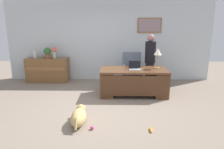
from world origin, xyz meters
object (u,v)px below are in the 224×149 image
Objects in this scene: desk_lamp at (158,53)px; dog_lying at (79,116)px; person_standing at (150,61)px; vase_with_flowers at (54,51)px; armchair at (132,70)px; dog_toy_bone at (151,130)px; desk at (134,81)px; potted_plant at (47,52)px; vase_empty at (35,55)px; credenza at (48,70)px; laptop at (135,67)px; dog_toy_ball at (92,128)px.

dog_lying is at bearing -135.57° from desk_lamp.
person_standing reaches higher than vase_with_flowers.
dog_toy_bone is (0.15, -3.02, -0.45)m from armchair.
desk is 3.16m from potted_plant.
desk_lamp is 3.44m from vase_with_flowers.
vase_empty is (-3.88, 1.19, -0.25)m from desk_lamp.
potted_plant is at bearing 0.00° from vase_empty.
person_standing is (3.37, -0.64, 0.45)m from credenza.
potted_plant is at bearing 154.89° from laptop.
potted_plant is at bearing 160.97° from desk_lamp.
desk is 4.92× the size of vase_with_flowers.
desk_lamp is at bearing 44.43° from dog_lying.
dog_lying is (-1.25, -1.73, -0.25)m from desk.
dog_lying is at bearing -57.12° from vase_empty.
laptop is at bearing 53.81° from dog_lying.
credenza is at bearing 173.52° from armchair.
person_standing is 0.65m from desk_lamp.
vase_with_flowers is (-2.57, 1.33, 0.64)m from desk.
credenza is 1.34× the size of armchair.
vase_with_flowers reaches higher than credenza.
desk is at bearing -25.41° from potted_plant.
desk reaches higher than dog_toy_bone.
credenza is 3.45m from dog_lying.
dog_lying is 11.39× the size of dog_toy_ball.
desk_lamp is (0.11, -0.55, 0.32)m from person_standing.
desk_lamp reaches higher than dog_lying.
person_standing is 0.86m from laptop.
armchair reaches higher than dog_lying.
armchair is 1.28m from desk_lamp.
laptop is at bearing -24.86° from credenza.
laptop is (2.85, -1.32, 0.39)m from credenza.
dog_toy_ball is at bearing -127.26° from desk_lamp.
vase_with_flowers is at bearing 0.00° from vase_empty.
vase_with_flowers is at bearing 168.32° from person_standing.
desk_lamp is 1.56× the size of potted_plant.
armchair is at bearing 126.20° from desk_lamp.
dog_lying is 4.17× the size of dog_toy_bone.
dog_lying is at bearing -126.19° from laptop.
vase_with_flowers is 0.67m from vase_empty.
credenza is 3.77× the size of vase_with_flowers.
vase_with_flowers is at bearing 159.72° from desk_lamp.
credenza is 2.51× the size of desk_lamp.
potted_plant is at bearing 154.59° from desk.
person_standing is 7.20× the size of vase_empty.
dog_toy_bone is (0.15, -2.02, -0.77)m from laptop.
dog_lying is at bearing -66.68° from vase_with_flowers.
potted_plant is (0.03, 0.00, 0.60)m from credenza.
dog_lying is 2.21× the size of vase_with_flowers.
laptop is 2.92m from vase_with_flowers.
potted_plant is (-2.80, 1.33, 0.61)m from desk.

